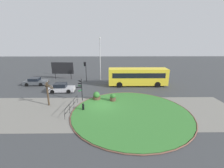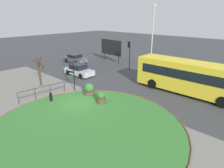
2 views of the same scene
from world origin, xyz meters
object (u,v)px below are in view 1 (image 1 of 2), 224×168
(car_near_lane, at_px, (36,82))
(street_tree_bare, at_px, (48,92))
(signpost_directional, at_px, (81,88))
(traffic_light_near, at_px, (85,67))
(bollard_foreground, at_px, (83,107))
(lamppost_tall, at_px, (100,58))
(bus_yellow, at_px, (138,77))
(car_far_lane, at_px, (61,88))
(planter_near_signpost, at_px, (113,98))
(planter_kerbside, at_px, (96,96))
(billboard_left, at_px, (63,68))

(car_near_lane, xyz_separation_m, street_tree_bare, (6.03, -9.20, 1.17))
(signpost_directional, relative_size, traffic_light_near, 0.80)
(bollard_foreground, xyz_separation_m, lamppost_tall, (1.16, 14.30, 4.08))
(signpost_directional, bearing_deg, traffic_light_near, 95.51)
(bollard_foreground, distance_m, bus_yellow, 13.01)
(car_far_lane, relative_size, planter_near_signpost, 3.68)
(car_near_lane, relative_size, planter_kerbside, 3.48)
(bollard_foreground, bearing_deg, planter_kerbside, 69.21)
(traffic_light_near, xyz_separation_m, street_tree_bare, (-2.80, -11.81, -1.04))
(bus_yellow, bearing_deg, planter_kerbside, -135.32)
(bus_yellow, bearing_deg, traffic_light_near, 162.02)
(car_near_lane, relative_size, lamppost_tall, 0.48)
(billboard_left, bearing_deg, lamppost_tall, -2.08)
(traffic_light_near, bearing_deg, bollard_foreground, 108.39)
(billboard_left, xyz_separation_m, planter_near_signpost, (10.30, -12.39, -1.79))
(traffic_light_near, relative_size, planter_near_signpost, 3.49)
(planter_near_signpost, bearing_deg, car_far_lane, 153.84)
(traffic_light_near, bearing_deg, street_tree_bare, 87.59)
(street_tree_bare, bearing_deg, bus_yellow, 34.17)
(lamppost_tall, bearing_deg, car_near_lane, -162.95)
(car_near_lane, xyz_separation_m, lamppost_tall, (11.73, 3.60, 3.92))
(signpost_directional, bearing_deg, lamppost_tall, 80.31)
(billboard_left, bearing_deg, bollard_foreground, -62.01)
(lamppost_tall, height_order, planter_kerbside, lamppost_tall)
(car_near_lane, bearing_deg, billboard_left, 47.26)
(car_far_lane, height_order, street_tree_bare, street_tree_bare)
(car_far_lane, bearing_deg, street_tree_bare, -91.60)
(planter_near_signpost, bearing_deg, bus_yellow, 58.00)
(traffic_light_near, bearing_deg, planter_kerbside, 117.75)
(planter_near_signpost, height_order, planter_kerbside, planter_kerbside)
(street_tree_bare, bearing_deg, signpost_directional, 22.42)
(bollard_foreground, distance_m, traffic_light_near, 13.63)
(car_far_lane, relative_size, planter_kerbside, 3.50)
(car_far_lane, xyz_separation_m, billboard_left, (-2.19, 8.41, 1.65))
(car_near_lane, height_order, lamppost_tall, lamppost_tall)
(lamppost_tall, bearing_deg, traffic_light_near, -161.23)
(bus_yellow, distance_m, planter_near_signpost, 8.77)
(car_near_lane, bearing_deg, bus_yellow, -4.04)
(street_tree_bare, bearing_deg, car_near_lane, 123.21)
(bollard_foreground, bearing_deg, car_near_lane, 134.64)
(planter_near_signpost, bearing_deg, signpost_directional, 175.55)
(car_far_lane, xyz_separation_m, traffic_light_near, (2.85, 6.60, 2.17))
(bus_yellow, xyz_separation_m, car_far_lane, (-12.72, -3.38, -1.04))
(signpost_directional, bearing_deg, car_far_lane, 136.44)
(lamppost_tall, bearing_deg, bollard_foreground, -94.64)
(car_far_lane, height_order, planter_kerbside, car_far_lane)
(car_near_lane, bearing_deg, planter_near_signpost, -31.69)
(traffic_light_near, distance_m, street_tree_bare, 12.19)
(billboard_left, relative_size, planter_kerbside, 3.99)
(car_near_lane, distance_m, street_tree_bare, 11.06)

